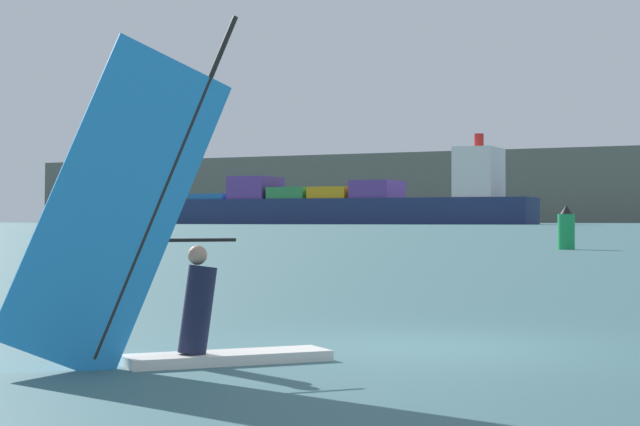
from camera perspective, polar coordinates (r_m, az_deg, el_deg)
The scene contains 5 objects.
ground_plane at distance 14.57m, azimuth 5.74°, elevation -6.73°, with size 4000.00×4000.00×0.00m, color #386066.
windsurfer at distance 12.58m, azimuth -7.55°, elevation -3.25°, with size 3.06×2.79×4.09m.
cargo_ship at distance 502.57m, azimuth 0.61°, elevation 0.47°, with size 193.29×43.10×38.48m.
distant_headland at distance 1105.29m, azimuth 4.82°, elevation 0.91°, with size 1027.51×485.92×52.97m, color #60665B.
channel_buoy at distance 64.15m, azimuth 12.37°, elevation -0.81°, with size 0.95×0.95×2.48m.
Camera 1 is at (3.13, -14.14, 1.61)m, focal length 63.16 mm.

